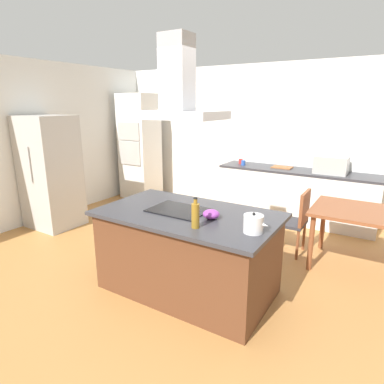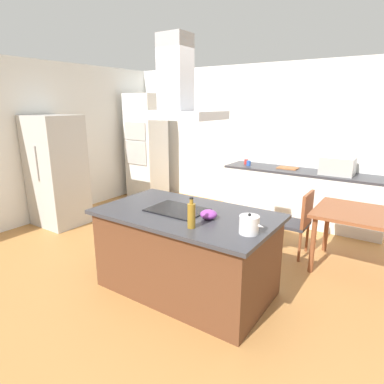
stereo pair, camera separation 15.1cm
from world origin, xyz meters
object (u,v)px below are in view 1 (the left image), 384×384
(wall_oven_stack, at_px, (140,147))
(range_hood, at_px, (177,93))
(mixing_bowl, at_px, (211,214))
(refrigerator, at_px, (50,172))
(coffee_mug_red, at_px, (241,161))
(coffee_mug_blue, at_px, (243,163))
(olive_oil_bottle, at_px, (195,215))
(cutting_board, at_px, (282,167))
(chair_at_left_end, at_px, (296,218))
(cooktop, at_px, (178,210))
(tea_kettle, at_px, (253,224))
(dining_table, at_px, (374,219))
(countertop_microwave, at_px, (331,165))

(wall_oven_stack, relative_size, range_hood, 2.44)
(mixing_bowl, relative_size, refrigerator, 0.09)
(coffee_mug_red, xyz_separation_m, range_hood, (0.55, -2.92, 1.16))
(coffee_mug_blue, relative_size, wall_oven_stack, 0.04)
(refrigerator, bearing_deg, olive_oil_bottle, -14.24)
(cutting_board, distance_m, chair_at_left_end, 1.59)
(cooktop, distance_m, tea_kettle, 0.92)
(cooktop, bearing_deg, tea_kettle, -9.88)
(cooktop, relative_size, chair_at_left_end, 0.67)
(coffee_mug_red, xyz_separation_m, chair_at_left_end, (1.42, -1.39, -0.44))
(coffee_mug_red, relative_size, chair_at_left_end, 0.10)
(olive_oil_bottle, relative_size, coffee_mug_blue, 3.20)
(coffee_mug_blue, xyz_separation_m, chair_at_left_end, (1.32, -1.27, -0.44))
(range_hood, bearing_deg, chair_at_left_end, 60.54)
(dining_table, bearing_deg, olive_oil_bottle, -126.39)
(cutting_board, distance_m, wall_oven_stack, 3.04)
(mixing_bowl, height_order, dining_table, mixing_bowl)
(coffee_mug_red, distance_m, dining_table, 2.73)
(cooktop, xyz_separation_m, mixing_bowl, (0.42, -0.04, 0.04))
(mixing_bowl, xyz_separation_m, refrigerator, (-3.28, 0.54, -0.04))
(cooktop, distance_m, cutting_board, 2.94)
(countertop_microwave, relative_size, coffee_mug_blue, 5.56)
(cooktop, distance_m, chair_at_left_end, 1.80)
(countertop_microwave, xyz_separation_m, cutting_board, (-0.81, 0.05, -0.13))
(coffee_mug_red, height_order, cutting_board, coffee_mug_red)
(countertop_microwave, height_order, chair_at_left_end, countertop_microwave)
(coffee_mug_blue, relative_size, dining_table, 0.06)
(wall_oven_stack, bearing_deg, tea_kettle, -37.27)
(tea_kettle, bearing_deg, chair_at_left_end, 91.18)
(tea_kettle, relative_size, refrigerator, 0.12)
(chair_at_left_end, bearing_deg, countertop_microwave, 82.56)
(cooktop, height_order, mixing_bowl, mixing_bowl)
(olive_oil_bottle, bearing_deg, chair_at_left_end, 76.21)
(tea_kettle, height_order, coffee_mug_red, tea_kettle)
(dining_table, height_order, chair_at_left_end, chair_at_left_end)
(tea_kettle, bearing_deg, cutting_board, 102.17)
(wall_oven_stack, bearing_deg, range_hood, -43.56)
(cooktop, relative_size, refrigerator, 0.33)
(countertop_microwave, bearing_deg, wall_oven_stack, -176.50)
(countertop_microwave, relative_size, wall_oven_stack, 0.23)
(countertop_microwave, height_order, coffee_mug_blue, countertop_microwave)
(cooktop, xyz_separation_m, countertop_microwave, (1.04, 2.88, 0.13))
(chair_at_left_end, bearing_deg, range_hood, -119.46)
(mixing_bowl, xyz_separation_m, coffee_mug_blue, (-0.86, 2.84, -0.00))
(dining_table, bearing_deg, countertop_microwave, 118.74)
(mixing_bowl, distance_m, coffee_mug_red, 3.11)
(cooktop, distance_m, refrigerator, 2.91)
(olive_oil_bottle, distance_m, wall_oven_stack, 4.36)
(olive_oil_bottle, bearing_deg, wall_oven_stack, 137.01)
(countertop_microwave, bearing_deg, chair_at_left_end, -97.44)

